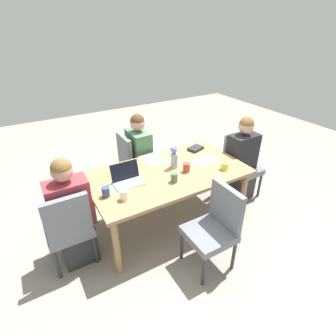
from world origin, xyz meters
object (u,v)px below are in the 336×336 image
person_head_right_left_near (72,218)px  laptop_head_right_left_near (127,179)px  flower_vase (174,156)px  coffee_mug_far_left (124,195)px  coffee_mug_centre_left (186,167)px  book_red_cover (196,148)px  person_head_left_left_far (241,163)px  chair_head_right_left_near (69,226)px  chair_head_left_left_far (240,162)px  coffee_mug_near_left (106,192)px  chair_near_left_mid (133,161)px  coffee_mug_near_right (224,166)px  chair_far_right_near (215,225)px  dining_table (168,177)px  person_near_left_mid (139,159)px  coffee_mug_centre_right (174,177)px

person_head_right_left_near → laptop_head_right_left_near: 0.67m
flower_vase → coffee_mug_far_left: bearing=21.9°
flower_vase → coffee_mug_far_left: 0.83m
coffee_mug_centre_left → book_red_cover: size_ratio=0.53×
person_head_right_left_near → person_head_left_left_far: size_ratio=1.00×
chair_head_right_left_near → chair_head_left_left_far: same height
coffee_mug_near_left → chair_near_left_mid: bearing=-126.0°
coffee_mug_near_left → coffee_mug_near_right: 1.40m
chair_near_left_mid → coffee_mug_near_left: (0.70, 0.97, 0.27)m
chair_head_right_left_near → coffee_mug_far_left: size_ratio=8.49×
chair_head_left_left_far → chair_far_right_near: 1.44m
coffee_mug_near_right → laptop_head_right_left_near: bearing=-15.7°
chair_near_left_mid → chair_head_left_left_far: bearing=148.1°
chair_head_left_left_far → person_head_left_left_far: person_head_left_left_far is taller
chair_head_right_left_near → person_head_left_left_far: bearing=-178.3°
coffee_mug_near_left → book_red_cover: (-1.41, -0.43, -0.03)m
dining_table → person_head_right_left_near: (1.13, 0.02, -0.12)m
chair_head_right_left_near → coffee_mug_near_right: chair_head_right_left_near is taller
person_head_left_left_far → coffee_mug_near_right: person_head_left_left_far is taller
dining_table → person_near_left_mid: person_near_left_mid is taller
person_head_right_left_near → book_red_cover: bearing=-169.0°
person_head_left_left_far → coffee_mug_centre_right: size_ratio=11.32×
coffee_mug_near_left → coffee_mug_centre_left: 0.97m
chair_head_right_left_near → chair_far_right_near: same height
chair_head_left_left_far → chair_far_right_near: same height
chair_far_right_near → laptop_head_right_left_near: (0.57, -0.83, 0.27)m
chair_near_left_mid → flower_vase: bearing=103.7°
coffee_mug_centre_left → coffee_mug_far_left: same height
chair_near_left_mid → person_head_left_left_far: size_ratio=0.75×
chair_near_left_mid → chair_far_right_near: same height
dining_table → coffee_mug_near_right: coffee_mug_near_right is taller
book_red_cover → laptop_head_right_left_near: bearing=-1.2°
person_head_right_left_near → coffee_mug_centre_right: 1.12m
chair_near_left_mid → coffee_mug_near_left: chair_near_left_mid is taller
person_head_right_left_near → person_head_left_left_far: bearing=179.8°
laptop_head_right_left_near → coffee_mug_far_left: size_ratio=3.02×
dining_table → coffee_mug_centre_left: bearing=151.5°
person_near_left_mid → coffee_mug_centre_left: bearing=102.0°
person_near_left_mid → coffee_mug_far_left: bearing=58.5°
person_head_right_left_near → person_near_left_mid: same height
chair_near_left_mid → flower_vase: 0.91m
person_head_right_left_near → flower_vase: 1.30m
chair_head_right_left_near → chair_head_left_left_far: size_ratio=1.00×
person_head_right_left_near → laptop_head_right_left_near: size_ratio=3.73×
person_head_left_left_far → coffee_mug_far_left: 1.84m
laptop_head_right_left_near → coffee_mug_centre_left: size_ratio=3.04×
laptop_head_right_left_near → coffee_mug_centre_left: laptop_head_right_left_near is taller
person_near_left_mid → person_head_right_left_near: bearing=36.0°
dining_table → chair_near_left_mid: bearing=-84.8°
chair_near_left_mid → coffee_mug_far_left: 1.28m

